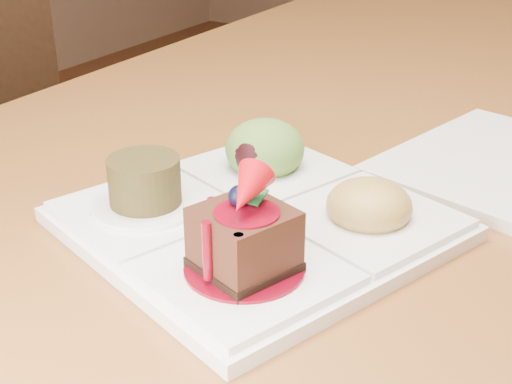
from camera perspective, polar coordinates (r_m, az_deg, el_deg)
The scene contains 2 objects.
dining_table at distance 1.04m, azimuth 18.00°, elevation 4.87°, with size 1.00×1.80×0.75m.
sampler_plate at distance 0.58m, azimuth 0.19°, elevation -1.10°, with size 0.34×0.34×0.10m.
Camera 1 is at (0.19, -0.96, 1.03)m, focal length 50.00 mm.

